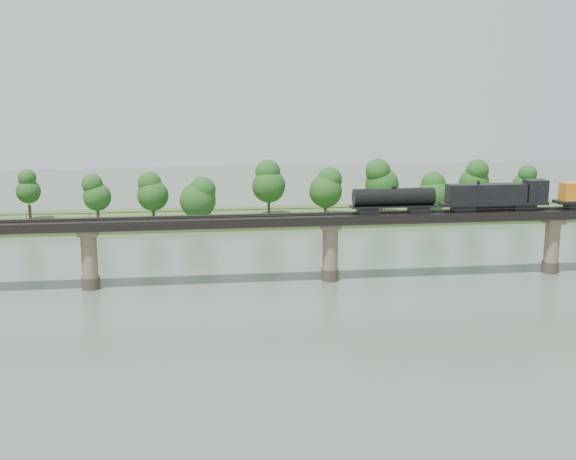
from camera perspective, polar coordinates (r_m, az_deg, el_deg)
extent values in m
plane|color=#3C4D3D|center=(96.52, 6.66, -8.75)|extent=(400.00, 400.00, 0.00)
cube|color=#2F4B1E|center=(177.15, 0.03, 1.06)|extent=(300.00, 24.00, 1.60)
cylinder|color=#473A2D|center=(123.29, -15.31, -4.04)|extent=(3.00, 3.00, 2.00)
cylinder|color=#8C725C|center=(122.18, -15.42, -2.01)|extent=(2.60, 2.60, 9.00)
cube|color=#8C725C|center=(121.32, -15.53, -0.18)|extent=(3.20, 3.20, 1.00)
cylinder|color=#473A2D|center=(124.12, 3.33, -3.53)|extent=(3.00, 3.00, 2.00)
cylinder|color=#8C725C|center=(123.01, 3.35, -1.51)|extent=(2.60, 2.60, 9.00)
cube|color=#8C725C|center=(122.16, 3.37, 0.32)|extent=(3.20, 3.20, 1.00)
cylinder|color=#473A2D|center=(137.16, 20.00, -2.75)|extent=(3.00, 3.00, 2.00)
cylinder|color=#8C725C|center=(136.15, 20.13, -0.92)|extent=(2.60, 2.60, 9.00)
cube|color=#8C725C|center=(135.38, 20.25, 0.73)|extent=(3.20, 3.20, 1.00)
cube|color=black|center=(121.92, 3.38, 0.89)|extent=(220.00, 5.00, 1.50)
cube|color=black|center=(121.04, 3.45, 1.21)|extent=(220.00, 0.12, 0.16)
cube|color=black|center=(122.49, 3.32, 1.34)|extent=(220.00, 0.12, 0.16)
cube|color=black|center=(119.34, 3.60, 1.36)|extent=(220.00, 0.10, 0.10)
cube|color=black|center=(123.98, 3.18, 1.76)|extent=(220.00, 0.10, 0.10)
cube|color=black|center=(119.40, 3.60, 1.20)|extent=(0.08, 0.08, 0.70)
cube|color=black|center=(124.04, 3.18, 1.60)|extent=(0.08, 0.08, 0.70)
cylinder|color=#382619|center=(178.59, -19.72, 1.32)|extent=(0.70, 0.70, 3.71)
sphere|color=#154012|center=(177.82, -19.83, 2.89)|extent=(5.67, 5.67, 5.67)
sphere|color=#154012|center=(177.41, -19.89, 3.87)|extent=(4.25, 4.25, 4.25)
cylinder|color=#382619|center=(168.12, -14.77, 0.97)|extent=(0.70, 0.70, 3.51)
sphere|color=#154012|center=(167.34, -14.85, 2.55)|extent=(6.31, 6.31, 6.31)
sphere|color=#154012|center=(166.91, -14.90, 3.54)|extent=(4.73, 4.73, 4.73)
cylinder|color=#382619|center=(169.46, -10.57, 1.22)|extent=(0.70, 0.70, 3.34)
sphere|color=#154012|center=(168.72, -10.63, 2.71)|extent=(7.18, 7.18, 7.18)
sphere|color=#154012|center=(168.32, -10.66, 3.64)|extent=(5.39, 5.39, 5.39)
cylinder|color=#382619|center=(166.59, -7.10, 1.06)|extent=(0.70, 0.70, 2.83)
sphere|color=#154012|center=(165.94, -7.13, 2.34)|extent=(8.26, 8.26, 8.26)
sphere|color=#154012|center=(165.57, -7.15, 3.14)|extent=(6.19, 6.19, 6.19)
cylinder|color=#382619|center=(173.80, -1.52, 1.78)|extent=(0.70, 0.70, 3.96)
sphere|color=#154012|center=(172.96, -1.53, 3.50)|extent=(8.07, 8.07, 8.07)
sphere|color=#154012|center=(172.52, -1.54, 4.59)|extent=(6.05, 6.05, 6.05)
cylinder|color=#382619|center=(174.26, 2.97, 1.68)|extent=(0.70, 0.70, 3.27)
sphere|color=#154012|center=(173.55, 2.99, 3.09)|extent=(8.03, 8.03, 8.03)
sphere|color=#154012|center=(173.17, 3.00, 3.98)|extent=(6.02, 6.02, 6.02)
cylinder|color=#382619|center=(178.38, 7.38, 1.94)|extent=(0.70, 0.70, 3.92)
sphere|color=#154012|center=(177.58, 7.42, 3.60)|extent=(8.29, 8.29, 8.29)
sphere|color=#154012|center=(177.15, 7.45, 4.64)|extent=(6.21, 6.21, 6.21)
cylinder|color=#382619|center=(175.05, 11.42, 1.46)|extent=(0.70, 0.70, 3.02)
sphere|color=#154012|center=(174.39, 11.47, 2.77)|extent=(7.74, 7.74, 7.74)
sphere|color=#154012|center=(174.02, 11.50, 3.59)|extent=(5.80, 5.80, 5.80)
cylinder|color=#382619|center=(187.56, 14.41, 2.12)|extent=(0.70, 0.70, 3.80)
sphere|color=#154012|center=(186.81, 14.49, 3.66)|extent=(7.47, 7.47, 7.47)
sphere|color=#154012|center=(186.42, 14.53, 4.62)|extent=(5.60, 5.60, 5.60)
cylinder|color=#382619|center=(193.27, 18.15, 2.12)|extent=(0.70, 0.70, 3.38)
sphere|color=#154012|center=(192.62, 18.23, 3.44)|extent=(6.23, 6.23, 6.23)
sphere|color=#154012|center=(192.26, 18.29, 4.27)|extent=(4.67, 4.67, 4.67)
cube|color=black|center=(132.36, 18.10, 1.76)|extent=(3.97, 2.38, 1.09)
cube|color=black|center=(128.06, 13.68, 1.69)|extent=(3.97, 2.38, 1.09)
cube|color=black|center=(130.00, 15.94, 2.03)|extent=(18.87, 2.98, 0.50)
cube|color=black|center=(129.13, 15.38, 2.83)|extent=(13.90, 2.68, 3.18)
cube|color=black|center=(132.80, 18.95, 2.98)|extent=(3.58, 2.98, 3.77)
cylinder|color=black|center=(130.09, 15.93, 1.80)|extent=(5.96, 1.39, 1.39)
cube|color=black|center=(125.43, 10.29, 1.63)|extent=(3.48, 2.18, 1.09)
cube|color=black|center=(123.03, 6.32, 1.56)|extent=(3.48, 2.18, 1.09)
cube|color=black|center=(124.05, 8.33, 1.89)|extent=(14.90, 2.38, 0.30)
cylinder|color=black|center=(123.79, 8.35, 2.61)|extent=(13.90, 2.98, 2.98)
cylinder|color=black|center=(123.55, 8.37, 3.34)|extent=(0.70, 0.70, 0.50)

